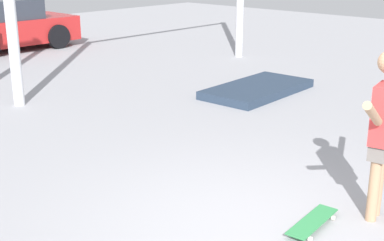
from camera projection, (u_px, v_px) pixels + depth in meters
ground_plane at (256, 234)px, 5.33m from camera, size 36.00×36.00×0.00m
skateboarder at (383, 126)px, 5.37m from camera, size 1.46×0.35×1.79m
skateboard at (312, 222)px, 5.45m from camera, size 0.82×0.30×0.08m
manual_pad at (258, 89)px, 10.63m from camera, size 2.42×1.31×0.16m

